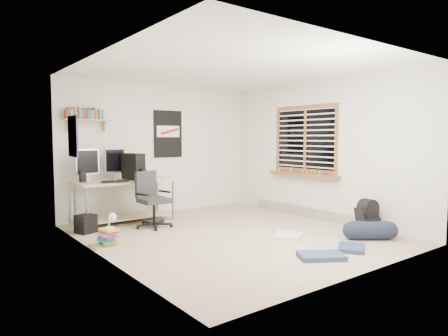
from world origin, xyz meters
TOP-DOWN VIEW (x-y plane):
  - floor at (0.00, 0.00)m, footprint 4.00×4.50m
  - ceiling at (0.00, 0.00)m, footprint 4.00×4.50m
  - back_wall at (0.00, 2.25)m, footprint 4.00×0.01m
  - left_wall at (-2.00, 0.00)m, footprint 0.01×4.50m
  - right_wall at (2.00, 0.00)m, footprint 0.01×4.50m
  - desk at (-0.94, 1.82)m, footprint 1.79×1.10m
  - monitor_left at (-1.55, 1.93)m, footprint 0.40×0.12m
  - monitor_right at (-1.04, 2.00)m, footprint 0.41×0.16m
  - pc_tower at (-0.81, 1.75)m, footprint 0.29×0.46m
  - keyboard at (-1.24, 1.52)m, footprint 0.46×0.25m
  - speaker_left at (-1.67, 1.82)m, footprint 0.09×0.09m
  - speaker_right at (-0.75, 1.52)m, footprint 0.11×0.11m
  - office_chair at (-0.72, 1.17)m, footprint 0.74×0.74m
  - wall_shelf at (-1.45, 2.14)m, footprint 0.80×0.22m
  - poster_back_wall at (0.15, 2.23)m, footprint 0.62×0.03m
  - poster_left_wall at (-1.99, 1.20)m, footprint 0.02×0.42m
  - window at (1.95, 0.30)m, footprint 0.10×1.50m
  - baseboard_heater at (1.96, 0.30)m, footprint 0.08×2.50m
  - backpack at (1.75, -1.19)m, footprint 0.36×0.30m
  - duffel_bag at (1.41, -1.45)m, footprint 0.38×0.38m
  - tshirt at (0.58, -0.62)m, footprint 0.60×0.57m
  - jeans_a at (0.13, -1.61)m, footprint 0.64×0.58m
  - jeans_b at (0.74, -1.61)m, footprint 0.54×0.51m
  - book_stack at (-1.75, 0.53)m, footprint 0.52×0.47m
  - desk_lamp at (-1.73, 0.51)m, footprint 0.19×0.24m
  - subwoofer at (-1.75, 1.46)m, footprint 0.32×0.32m

SIDE VIEW (x-z plane):
  - floor at x=0.00m, z-range -0.01..0.00m
  - tshirt at x=0.58m, z-range 0.00..0.04m
  - jeans_b at x=0.74m, z-range 0.00..0.05m
  - jeans_a at x=0.13m, z-range 0.00..0.06m
  - baseboard_heater at x=1.96m, z-range 0.00..0.18m
  - duffel_bag at x=1.41m, z-range -0.13..0.41m
  - subwoofer at x=-1.75m, z-range 0.00..0.28m
  - book_stack at x=-1.75m, z-range 0.00..0.30m
  - backpack at x=1.75m, z-range -0.01..0.41m
  - desk at x=-0.94m, z-range -0.01..0.74m
  - desk_lamp at x=-1.73m, z-range 0.28..0.48m
  - office_chair at x=-0.72m, z-range 0.02..0.96m
  - keyboard at x=-1.24m, z-range 0.76..0.78m
  - speaker_left at x=-1.67m, z-range 0.76..0.93m
  - speaker_right at x=-0.75m, z-range 0.76..0.95m
  - monitor_left at x=-1.55m, z-range 0.76..1.19m
  - monitor_right at x=-1.04m, z-range 0.76..1.19m
  - pc_tower at x=-0.81m, z-range 0.76..1.21m
  - back_wall at x=0.00m, z-range 0.00..2.50m
  - left_wall at x=-2.00m, z-range 0.00..2.50m
  - right_wall at x=2.00m, z-range 0.00..2.50m
  - window at x=1.95m, z-range 0.82..2.08m
  - poster_left_wall at x=-1.99m, z-range 1.20..1.80m
  - poster_back_wall at x=0.15m, z-range 1.09..2.01m
  - wall_shelf at x=-1.45m, z-range 1.66..1.90m
  - ceiling at x=0.00m, z-range 2.50..2.51m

